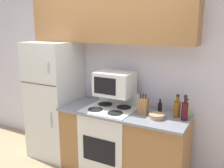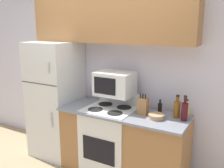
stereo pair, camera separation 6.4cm
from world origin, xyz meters
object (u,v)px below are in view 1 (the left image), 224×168
(bottle_wine_red, at_px, (185,110))
(bottle_soy_sauce, at_px, (160,107))
(knife_block, at_px, (143,106))
(bottle_cooking_spray, at_px, (187,109))
(bottle_whiskey, at_px, (177,108))
(refrigerator, at_px, (55,100))
(bowl, at_px, (157,116))
(microwave, at_px, (115,84))
(stove, at_px, (110,139))

(bottle_wine_red, height_order, bottle_soy_sauce, bottle_wine_red)
(knife_block, xyz_separation_m, bottle_cooking_spray, (0.49, 0.18, -0.02))
(bottle_whiskey, bearing_deg, refrigerator, -177.37)
(bowl, height_order, bottle_whiskey, bottle_whiskey)
(bottle_wine_red, relative_size, bottle_whiskey, 1.07)
(bottle_wine_red, height_order, bottle_whiskey, bottle_wine_red)
(knife_block, height_order, bottle_wine_red, bottle_wine_red)
(microwave, bearing_deg, bottle_soy_sauce, 7.10)
(knife_block, bearing_deg, bowl, -18.23)
(bowl, bearing_deg, bottle_wine_red, 19.74)
(refrigerator, bearing_deg, microwave, 2.89)
(bottle_cooking_spray, bearing_deg, bottle_soy_sauce, -173.66)
(microwave, distance_m, bowl, 0.71)
(stove, relative_size, knife_block, 4.03)
(bottle_wine_red, bearing_deg, bowl, -160.26)
(refrigerator, bearing_deg, knife_block, -0.58)
(bowl, distance_m, bottle_cooking_spray, 0.38)
(bottle_cooking_spray, bearing_deg, microwave, -173.16)
(microwave, bearing_deg, bottle_whiskey, 2.31)
(bowl, height_order, bottle_wine_red, bottle_wine_red)
(refrigerator, relative_size, bottle_soy_sauce, 9.69)
(microwave, distance_m, knife_block, 0.49)
(bottle_whiskey, distance_m, bottle_cooking_spray, 0.13)
(stove, height_order, knife_block, knife_block)
(microwave, bearing_deg, bottle_wine_red, -1.45)
(microwave, xyz_separation_m, bowl, (0.63, -0.13, -0.30))
(bottle_wine_red, distance_m, bottle_cooking_spray, 0.14)
(bottle_wine_red, xyz_separation_m, bottle_whiskey, (-0.10, 0.06, -0.01))
(bowl, bearing_deg, bottle_whiskey, 39.95)
(stove, height_order, bowl, stove)
(refrigerator, distance_m, bottle_whiskey, 1.84)
(refrigerator, distance_m, bowl, 1.64)
(bottle_soy_sauce, distance_m, bottle_whiskey, 0.23)
(bottle_wine_red, relative_size, bottle_soy_sauce, 1.67)
(knife_block, xyz_separation_m, bottle_soy_sauce, (0.17, 0.14, -0.03))
(refrigerator, distance_m, microwave, 1.06)
(stove, xyz_separation_m, knife_block, (0.45, 0.03, 0.53))
(bottle_soy_sauce, bearing_deg, bowl, -82.14)
(refrigerator, height_order, microwave, refrigerator)
(microwave, xyz_separation_m, knife_block, (0.43, -0.06, -0.23))
(stove, distance_m, bottle_wine_red, 1.10)
(microwave, relative_size, bottle_soy_sauce, 2.70)
(microwave, height_order, bowl, microwave)
(bottle_wine_red, bearing_deg, microwave, 178.55)
(refrigerator, xyz_separation_m, bottle_cooking_spray, (1.93, 0.16, 0.11))
(refrigerator, bearing_deg, stove, -2.79)
(stove, xyz_separation_m, bottle_whiskey, (0.85, 0.13, 0.54))
(microwave, height_order, bottle_soy_sauce, microwave)
(bottle_soy_sauce, relative_size, bottle_cooking_spray, 0.82)
(refrigerator, distance_m, knife_block, 1.44)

